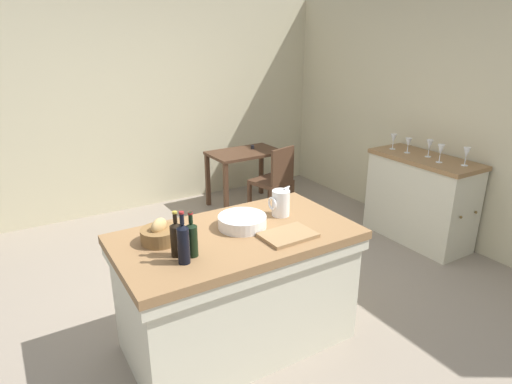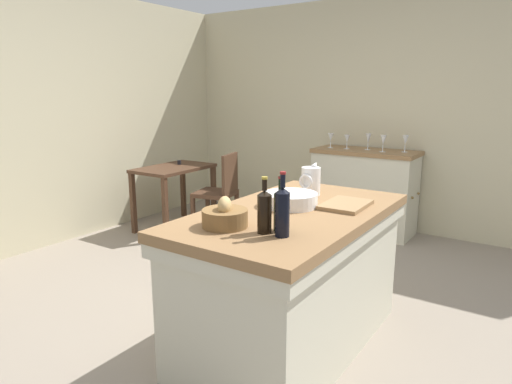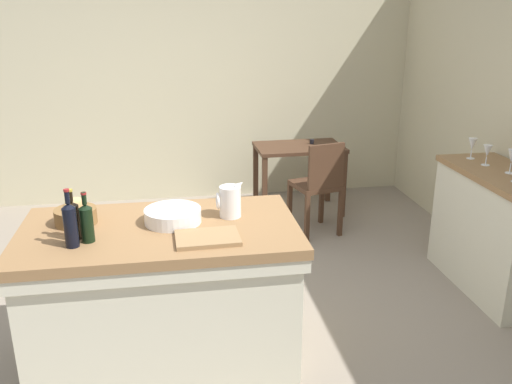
% 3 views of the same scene
% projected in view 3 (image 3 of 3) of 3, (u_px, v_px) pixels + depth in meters
% --- Properties ---
extents(ground_plane, '(6.76, 6.76, 0.00)m').
position_uv_depth(ground_plane, '(201.00, 313.00, 3.86)').
color(ground_plane, gray).
extents(wall_back, '(5.32, 0.12, 2.60)m').
position_uv_depth(wall_back, '(182.00, 83.00, 5.87)').
color(wall_back, beige).
rests_on(wall_back, ground).
extents(island_table, '(1.61, 0.90, 0.88)m').
position_uv_depth(island_table, '(163.00, 289.00, 3.24)').
color(island_table, olive).
rests_on(island_table, ground).
extents(side_cabinet, '(0.52, 1.15, 0.93)m').
position_uv_depth(side_cabinet, '(497.00, 231.00, 4.08)').
color(side_cabinet, olive).
rests_on(side_cabinet, ground).
extents(writing_desk, '(0.91, 0.58, 0.77)m').
position_uv_depth(writing_desk, '(299.00, 156.00, 5.61)').
color(writing_desk, '#472D1E').
rests_on(writing_desk, ground).
extents(wooden_chair, '(0.49, 0.49, 0.92)m').
position_uv_depth(wooden_chair, '(319.00, 184.00, 5.06)').
color(wooden_chair, '#472D1E').
rests_on(wooden_chair, ground).
extents(pitcher, '(0.17, 0.13, 0.23)m').
position_uv_depth(pitcher, '(230.00, 201.00, 3.24)').
color(pitcher, white).
rests_on(pitcher, island_table).
extents(wash_bowl, '(0.33, 0.33, 0.08)m').
position_uv_depth(wash_bowl, '(173.00, 216.00, 3.17)').
color(wash_bowl, white).
rests_on(wash_bowl, island_table).
extents(bread_basket, '(0.24, 0.24, 0.16)m').
position_uv_depth(bread_basket, '(76.00, 215.00, 3.15)').
color(bread_basket, brown).
rests_on(bread_basket, island_table).
extents(cutting_board, '(0.36, 0.26, 0.02)m').
position_uv_depth(cutting_board, '(208.00, 238.00, 2.94)').
color(cutting_board, '#99754C').
rests_on(cutting_board, island_table).
extents(wine_bottle_dark, '(0.07, 0.07, 0.28)m').
position_uv_depth(wine_bottle_dark, '(87.00, 222.00, 2.89)').
color(wine_bottle_dark, black).
rests_on(wine_bottle_dark, island_table).
extents(wine_bottle_amber, '(0.07, 0.07, 0.29)m').
position_uv_depth(wine_bottle_amber, '(73.00, 219.00, 2.92)').
color(wine_bottle_amber, black).
rests_on(wine_bottle_amber, island_table).
extents(wine_bottle_green, '(0.07, 0.07, 0.32)m').
position_uv_depth(wine_bottle_green, '(70.00, 224.00, 2.82)').
color(wine_bottle_green, black).
rests_on(wine_bottle_green, island_table).
extents(wine_glass_middle, '(0.07, 0.07, 0.18)m').
position_uv_depth(wine_glass_middle, '(512.00, 157.00, 3.89)').
color(wine_glass_middle, white).
rests_on(wine_glass_middle, side_cabinet).
extents(wine_glass_right, '(0.07, 0.07, 0.16)m').
position_uv_depth(wine_glass_right, '(487.00, 151.00, 4.09)').
color(wine_glass_right, white).
rests_on(wine_glass_right, side_cabinet).
extents(wine_glass_far_right, '(0.07, 0.07, 0.17)m').
position_uv_depth(wine_glass_far_right, '(472.00, 145.00, 4.27)').
color(wine_glass_far_right, white).
rests_on(wine_glass_far_right, side_cabinet).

